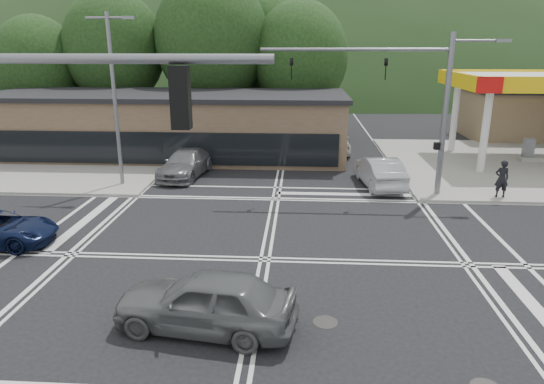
# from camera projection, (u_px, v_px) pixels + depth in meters

# --- Properties ---
(ground) EXTENTS (120.00, 120.00, 0.00)m
(ground) POSITION_uv_depth(u_px,v_px,m) (265.00, 260.00, 17.44)
(ground) COLOR black
(ground) RESTS_ON ground
(sidewalk_ne) EXTENTS (16.00, 16.00, 0.15)m
(sidewalk_ne) POSITION_uv_depth(u_px,v_px,m) (517.00, 165.00, 30.86)
(sidewalk_ne) COLOR gray
(sidewalk_ne) RESTS_ON ground
(sidewalk_nw) EXTENTS (16.00, 16.00, 0.15)m
(sidewalk_nw) POSITION_uv_depth(u_px,v_px,m) (60.00, 158.00, 32.63)
(sidewalk_nw) COLOR gray
(sidewalk_nw) RESTS_ON ground
(convenience_store) EXTENTS (10.00, 6.00, 3.80)m
(convenience_store) POSITION_uv_depth(u_px,v_px,m) (532.00, 115.00, 39.58)
(convenience_store) COLOR #846B4F
(convenience_store) RESTS_ON ground
(commercial_row) EXTENTS (24.00, 8.00, 4.00)m
(commercial_row) POSITION_uv_depth(u_px,v_px,m) (168.00, 126.00, 33.56)
(commercial_row) COLOR brown
(commercial_row) RESTS_ON ground
(hill_north) EXTENTS (252.00, 126.00, 140.00)m
(hill_north) POSITION_uv_depth(u_px,v_px,m) (297.00, 81.00, 103.38)
(hill_north) COLOR #213819
(hill_north) RESTS_ON ground
(tree_n_a) EXTENTS (8.00, 8.00, 11.75)m
(tree_n_a) POSITION_uv_depth(u_px,v_px,m) (114.00, 48.00, 39.11)
(tree_n_a) COLOR #382619
(tree_n_a) RESTS_ON ground
(tree_n_b) EXTENTS (9.00, 9.00, 12.98)m
(tree_n_b) POSITION_uv_depth(u_px,v_px,m) (212.00, 40.00, 38.44)
(tree_n_b) COLOR #382619
(tree_n_b) RESTS_ON ground
(tree_n_c) EXTENTS (7.60, 7.60, 10.87)m
(tree_n_c) POSITION_uv_depth(u_px,v_px,m) (300.00, 57.00, 38.41)
(tree_n_c) COLOR #382619
(tree_n_c) RESTS_ON ground
(tree_n_d) EXTENTS (6.80, 6.80, 9.76)m
(tree_n_d) POSITION_uv_depth(u_px,v_px,m) (38.00, 65.00, 38.88)
(tree_n_d) COLOR #382619
(tree_n_d) RESTS_ON ground
(tree_n_e) EXTENTS (8.40, 8.40, 11.98)m
(tree_n_e) POSITION_uv_depth(u_px,v_px,m) (266.00, 48.00, 42.22)
(tree_n_e) COLOR #382619
(tree_n_e) RESTS_ON ground
(streetlight_nw) EXTENTS (2.50, 0.25, 9.00)m
(streetlight_nw) POSITION_uv_depth(u_px,v_px,m) (115.00, 92.00, 25.06)
(streetlight_nw) COLOR slate
(streetlight_nw) RESTS_ON ground
(signal_mast_ne) EXTENTS (11.65, 0.30, 8.00)m
(signal_mast_ne) POSITION_uv_depth(u_px,v_px,m) (420.00, 95.00, 23.39)
(signal_mast_ne) COLOR slate
(signal_mast_ne) RESTS_ON ground
(car_grey_center) EXTENTS (5.13, 2.66, 1.67)m
(car_grey_center) POSITION_uv_depth(u_px,v_px,m) (206.00, 301.00, 12.98)
(car_grey_center) COLOR #5C5F61
(car_grey_center) RESTS_ON ground
(car_queue_a) EXTENTS (2.34, 5.15, 1.64)m
(car_queue_a) POSITION_uv_depth(u_px,v_px,m) (379.00, 172.00, 26.28)
(car_queue_a) COLOR #A9ACB1
(car_queue_a) RESTS_ON ground
(car_queue_b) EXTENTS (1.99, 4.83, 1.64)m
(car_queue_b) POSITION_uv_depth(u_px,v_px,m) (336.00, 142.00, 34.46)
(car_queue_b) COLOR white
(car_queue_b) RESTS_ON ground
(car_northbound) EXTENTS (2.81, 5.46, 1.51)m
(car_northbound) POSITION_uv_depth(u_px,v_px,m) (186.00, 164.00, 28.31)
(car_northbound) COLOR slate
(car_northbound) RESTS_ON ground
(pedestrian) EXTENTS (0.69, 0.46, 1.87)m
(pedestrian) POSITION_uv_depth(u_px,v_px,m) (502.00, 179.00, 23.89)
(pedestrian) COLOR black
(pedestrian) RESTS_ON sidewalk_ne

